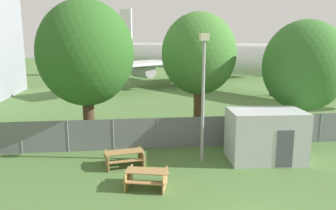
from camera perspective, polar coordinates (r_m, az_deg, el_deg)
perimeter_fence at (r=19.60m, az=5.58°, el=-4.67°), size 56.07×0.07×1.84m
airplane at (r=46.95m, az=4.63°, el=8.24°), size 33.86×40.32×11.78m
portable_cabin at (r=18.04m, az=16.58°, el=-5.08°), size 3.96×2.69×2.69m
picnic_bench_near_cabin at (r=14.47m, az=-3.76°, el=-12.34°), size 2.08×1.80×0.76m
picnic_bench_open_grass at (r=16.90m, az=-7.62°, el=-8.88°), size 2.16×1.72×0.76m
tree_near_hangar at (r=19.59m, az=-14.12°, el=8.68°), size 5.53×5.53×8.58m
tree_left_of_cabin at (r=21.35m, az=22.69°, el=6.24°), size 4.96×4.96×7.49m
tree_behind_benches at (r=21.75m, az=5.40°, el=8.80°), size 4.89×4.89×8.10m
light_mast at (r=16.67m, az=6.17°, el=3.78°), size 0.44×0.44×6.60m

